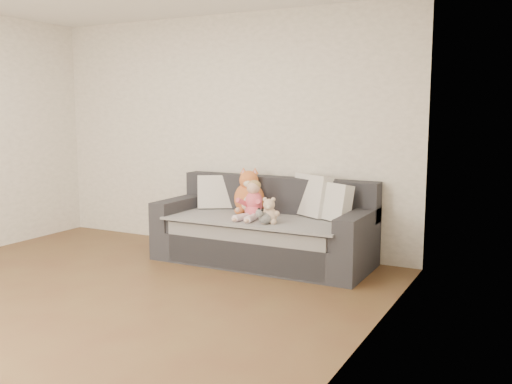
# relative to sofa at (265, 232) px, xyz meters

# --- Properties ---
(room_shell) EXTENTS (5.00, 5.00, 5.00)m
(room_shell) POSITION_rel_sofa_xyz_m (-0.74, -1.64, 0.99)
(room_shell) COLOR brown
(room_shell) RESTS_ON ground
(sofa) EXTENTS (2.20, 0.94, 0.85)m
(sofa) POSITION_rel_sofa_xyz_m (0.00, 0.00, 0.00)
(sofa) COLOR #28282D
(sofa) RESTS_ON ground
(cushion_left) EXTENTS (0.43, 0.36, 0.38)m
(cushion_left) POSITION_rel_sofa_xyz_m (-0.70, 0.20, 0.35)
(cushion_left) COLOR silver
(cushion_left) RESTS_ON sofa
(cushion_right_back) EXTENTS (0.51, 0.41, 0.44)m
(cushion_right_back) POSITION_rel_sofa_xyz_m (0.41, 0.25, 0.38)
(cushion_right_back) COLOR silver
(cushion_right_back) RESTS_ON sofa
(cushion_right_front) EXTENTS (0.44, 0.36, 0.38)m
(cushion_right_front) POSITION_rel_sofa_xyz_m (0.70, 0.12, 0.35)
(cushion_right_front) COLOR silver
(cushion_right_front) RESTS_ON sofa
(toddler) EXTENTS (0.28, 0.40, 0.39)m
(toddler) POSITION_rel_sofa_xyz_m (-0.05, -0.17, 0.33)
(toddler) COLOR #ED536F
(toddler) RESTS_ON sofa
(plush_cat) EXTENTS (0.40, 0.40, 0.51)m
(plush_cat) POSITION_rel_sofa_xyz_m (-0.24, 0.11, 0.35)
(plush_cat) COLOR #CA582C
(plush_cat) RESTS_ON sofa
(teddy_bear) EXTENTS (0.20, 0.16, 0.26)m
(teddy_bear) POSITION_rel_sofa_xyz_m (0.20, -0.31, 0.27)
(teddy_bear) COLOR #CAA98C
(teddy_bear) RESTS_ON sofa
(plush_cow) EXTENTS (0.14, 0.19, 0.16)m
(plush_cow) POSITION_rel_sofa_xyz_m (0.18, -0.35, 0.23)
(plush_cow) COLOR white
(plush_cow) RESTS_ON sofa
(sippy_cup) EXTENTS (0.12, 0.09, 0.13)m
(sippy_cup) POSITION_rel_sofa_xyz_m (-0.03, -0.16, 0.23)
(sippy_cup) COLOR purple
(sippy_cup) RESTS_ON sofa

